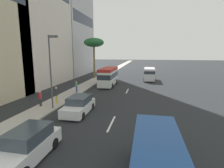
% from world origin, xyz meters
% --- Properties ---
extents(ground_plane, '(198.00, 198.00, 0.00)m').
position_xyz_m(ground_plane, '(31.50, 0.00, 0.00)').
color(ground_plane, '#26282B').
extents(sidewalk_right, '(162.00, 2.56, 0.15)m').
position_xyz_m(sidewalk_right, '(31.50, 7.27, 0.07)').
color(sidewalk_right, '#B2ADA3').
rests_on(sidewalk_right, ground_plane).
extents(lane_stripe_mid, '(3.20, 0.16, 0.01)m').
position_xyz_m(lane_stripe_mid, '(11.03, 0.00, 0.01)').
color(lane_stripe_mid, silver).
rests_on(lane_stripe_mid, ground_plane).
extents(lane_stripe_far, '(3.20, 0.16, 0.01)m').
position_xyz_m(lane_stripe_far, '(23.22, 0.00, 0.01)').
color(lane_stripe_far, silver).
rests_on(lane_stripe_far, ground_plane).
extents(car_lead, '(4.35, 1.80, 1.69)m').
position_xyz_m(car_lead, '(5.46, 3.40, 0.80)').
color(car_lead, white).
rests_on(car_lead, ground_plane).
extents(van_second, '(5.35, 2.08, 2.22)m').
position_xyz_m(van_second, '(4.73, -3.14, 1.28)').
color(van_second, '#1E478C').
rests_on(van_second, ground_plane).
extents(minibus_third, '(6.85, 2.26, 3.01)m').
position_xyz_m(minibus_third, '(26.74, 3.59, 1.65)').
color(minibus_third, silver).
rests_on(minibus_third, ground_plane).
extents(car_fourth, '(4.42, 1.94, 1.60)m').
position_xyz_m(car_fourth, '(12.85, 3.43, 0.76)').
color(car_fourth, white).
rests_on(car_fourth, ground_plane).
extents(van_fifth, '(5.28, 2.16, 2.48)m').
position_xyz_m(van_fifth, '(33.71, -3.25, 1.42)').
color(van_fifth, silver).
rests_on(van_fifth, ground_plane).
extents(pedestrian_near_lamp, '(0.36, 0.39, 1.57)m').
position_xyz_m(pedestrian_near_lamp, '(20.51, 6.76, 1.00)').
color(pedestrian_near_lamp, navy).
rests_on(pedestrian_near_lamp, sidewalk_right).
extents(pedestrian_mid_block, '(0.34, 0.25, 1.82)m').
position_xyz_m(pedestrian_mid_block, '(14.97, 6.81, 1.17)').
color(pedestrian_mid_block, gold).
rests_on(pedestrian_mid_block, sidewalk_right).
extents(pedestrian_by_tree, '(0.35, 0.39, 1.57)m').
position_xyz_m(pedestrian_by_tree, '(13.76, 7.96, 1.01)').
color(pedestrian_by_tree, '#333338').
rests_on(pedestrian_by_tree, sidewalk_right).
extents(palm_tree, '(4.12, 4.12, 8.33)m').
position_xyz_m(palm_tree, '(33.89, 8.13, 7.44)').
color(palm_tree, brown).
rests_on(palm_tree, sidewalk_right).
extents(street_lamp, '(0.24, 0.97, 7.04)m').
position_xyz_m(street_lamp, '(13.37, 6.28, 4.47)').
color(street_lamp, '#4C4C51').
rests_on(street_lamp, sidewalk_right).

